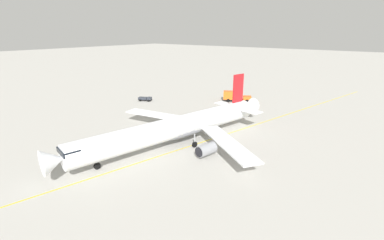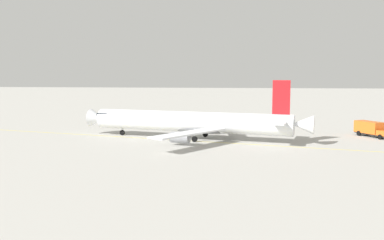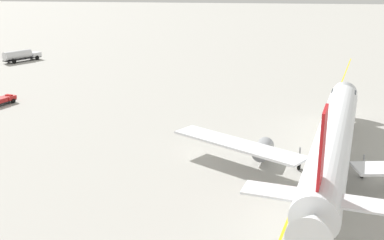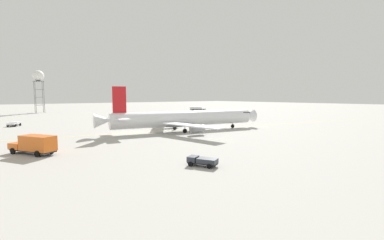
{
  "view_description": "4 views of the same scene",
  "coord_description": "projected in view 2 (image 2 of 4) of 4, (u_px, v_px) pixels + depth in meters",
  "views": [
    {
      "loc": [
        -33.04,
        32.5,
        20.73
      ],
      "look_at": [
        -2.63,
        -7.19,
        4.24
      ],
      "focal_mm": 25.51,
      "sensor_mm": 36.0,
      "label": 1
    },
    {
      "loc": [
        -84.04,
        -13.64,
        12.87
      ],
      "look_at": [
        -0.63,
        -3.84,
        3.68
      ],
      "focal_mm": 39.83,
      "sensor_mm": 36.0,
      "label": 2
    },
    {
      "loc": [
        -10.59,
        -57.06,
        21.59
      ],
      "look_at": [
        -17.43,
        -4.24,
        5.22
      ],
      "focal_mm": 45.24,
      "sensor_mm": 36.0,
      "label": 3
    },
    {
      "loc": [
        54.14,
        -46.29,
        9.42
      ],
      "look_at": [
        -2.52,
        -0.64,
        2.7
      ],
      "focal_mm": 24.43,
      "sensor_mm": 36.0,
      "label": 4
    }
  ],
  "objects": [
    {
      "name": "ground_plane",
      "position": [
        174.0,
        138.0,
        85.95
      ],
      "size": [
        600.0,
        600.0,
        0.0
      ],
      "primitive_type": "plane",
      "color": "#ADAAA3"
    },
    {
      "name": "airliner_main",
      "position": [
        193.0,
        123.0,
        83.74
      ],
      "size": [
        36.61,
        45.83,
        11.67
      ],
      "rotation": [
        0.0,
        0.0,
        1.35
      ],
      "color": "white",
      "rests_on": "ground_plane"
    },
    {
      "name": "baggage_truck_truck",
      "position": [
        280.0,
        120.0,
        110.94
      ],
      "size": [
        4.31,
        3.23,
        1.22
      ],
      "rotation": [
        0.0,
        0.0,
        3.6
      ],
      "color": "#232326",
      "rests_on": "ground_plane"
    },
    {
      "name": "catering_truck_truck",
      "position": [
        371.0,
        129.0,
        86.89
      ],
      "size": [
        8.52,
        6.29,
        3.1
      ],
      "rotation": [
        0.0,
        0.0,
        3.66
      ],
      "color": "#232326",
      "rests_on": "ground_plane"
    },
    {
      "name": "taxiway_centreline",
      "position": [
        189.0,
        141.0,
        81.82
      ],
      "size": [
        36.46,
        150.5,
        0.01
      ],
      "rotation": [
        0.0,
        0.0,
        1.33
      ],
      "color": "yellow",
      "rests_on": "ground_plane"
    }
  ]
}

